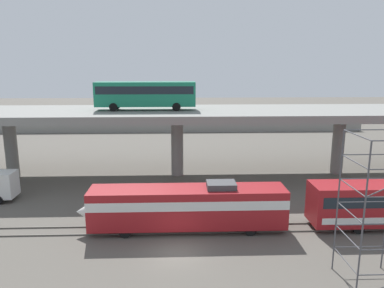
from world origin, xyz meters
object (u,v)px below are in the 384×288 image
object	(u,v)px
scaffolding_tower	(378,207)
parked_car_1	(248,118)
parked_car_2	(131,118)
parked_car_4	(48,117)
transit_bus_on_overpass	(145,93)
parked_car_0	(198,117)
parked_car_3	(71,117)
train_locomotive	(178,205)

from	to	relation	value
scaffolding_tower	parked_car_1	distance (m)	57.85
parked_car_1	parked_car_2	world-z (taller)	same
scaffolding_tower	parked_car_4	distance (m)	74.15
transit_bus_on_overpass	parked_car_4	world-z (taller)	transit_bus_on_overpass
parked_car_1	parked_car_4	world-z (taller)	same
parked_car_0	parked_car_1	bearing A→B (deg)	-8.82
parked_car_2	parked_car_3	bearing A→B (deg)	170.54
parked_car_0	parked_car_1	distance (m)	10.84
train_locomotive	scaffolding_tower	size ratio (longest dim) A/B	1.79
parked_car_0	parked_car_4	distance (m)	33.30
transit_bus_on_overpass	scaffolding_tower	distance (m)	29.67
parked_car_2	parked_car_4	world-z (taller)	same
scaffolding_tower	parked_car_3	size ratio (longest dim) A/B	2.13
parked_car_2	parked_car_3	distance (m)	13.58
scaffolding_tower	parked_car_4	size ratio (longest dim) A/B	2.20
train_locomotive	parked_car_1	xyz separation A→B (m)	(15.17, 49.38, 0.15)
parked_car_1	parked_car_3	distance (m)	38.66
transit_bus_on_overpass	parked_car_4	xyz separation A→B (m)	(-24.90, 37.32, -7.98)
train_locomotive	parked_car_4	bearing A→B (deg)	-61.68
train_locomotive	parked_car_2	bearing A→B (deg)	-78.77
parked_car_3	parked_car_2	bearing A→B (deg)	170.54
parked_car_0	parked_car_2	size ratio (longest dim) A/B	1.10
parked_car_0	parked_car_4	xyz separation A→B (m)	(-33.22, 2.33, -0.00)
scaffolding_tower	parked_car_4	world-z (taller)	scaffolding_tower
train_locomotive	parked_car_0	bearing A→B (deg)	-94.99
train_locomotive	transit_bus_on_overpass	xyz separation A→B (m)	(-3.86, 16.05, 8.13)
scaffolding_tower	parked_car_3	xyz separation A→B (m)	(-35.63, 60.78, -2.86)
parked_car_2	parked_car_1	bearing A→B (deg)	-1.92
scaffolding_tower	parked_car_4	bearing A→B (deg)	123.62
parked_car_0	parked_car_3	size ratio (longest dim) A/B	0.99
train_locomotive	parked_car_4	distance (m)	60.63
parked_car_1	parked_car_0	bearing A→B (deg)	171.18
train_locomotive	parked_car_0	world-z (taller)	train_locomotive
scaffolding_tower	parked_car_3	world-z (taller)	scaffolding_tower
parked_car_4	transit_bus_on_overpass	bearing A→B (deg)	-56.29
parked_car_2	train_locomotive	bearing A→B (deg)	-78.77
train_locomotive	parked_car_4	world-z (taller)	train_locomotive
transit_bus_on_overpass	parked_car_3	distance (m)	42.07
parked_car_3	parked_car_4	bearing A→B (deg)	-9.60
scaffolding_tower	parked_car_4	xyz separation A→B (m)	(-41.02, 61.70, -2.86)
parked_car_0	parked_car_3	distance (m)	27.86
parked_car_2	parked_car_4	bearing A→B (deg)	170.50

